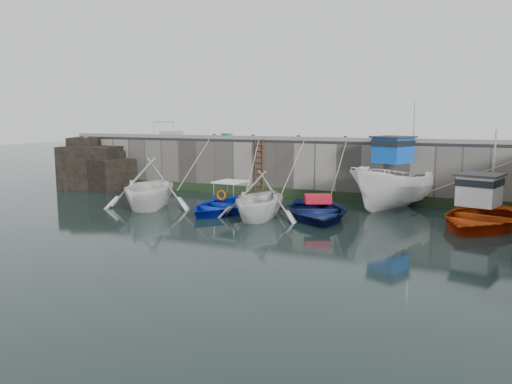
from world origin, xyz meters
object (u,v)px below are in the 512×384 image
at_px(bollard_a, 214,136).
at_px(bollard_e, 408,140).
at_px(boat_near_blacktrim, 259,218).
at_px(bollard_c, 298,138).
at_px(bollard_b, 253,137).
at_px(boat_far_white, 398,186).
at_px(ladder, 259,168).
at_px(boat_near_blue, 225,211).
at_px(bollard_d, 345,139).
at_px(fish_crate, 227,136).
at_px(boat_near_white, 150,208).
at_px(boat_near_navy, 315,217).
at_px(boat_far_orange, 482,216).

xyz_separation_m(bollard_a, bollard_e, (11.00, 0.00, 0.00)).
height_order(boat_near_blacktrim, bollard_c, bollard_c).
bearing_deg(bollard_e, bollard_b, 180.00).
bearing_deg(boat_far_white, ladder, -160.50).
bearing_deg(ladder, boat_near_blue, -86.34).
bearing_deg(bollard_d, fish_crate, 177.04).
height_order(boat_near_white, boat_near_navy, boat_near_white).
bearing_deg(bollard_e, bollard_c, 180.00).
height_order(boat_near_blue, bollard_d, bollard_d).
xyz_separation_m(bollard_a, bollard_c, (5.20, 0.00, 0.00)).
distance_m(ladder, bollard_b, 1.81).
bearing_deg(boat_near_blue, boat_near_navy, 8.86).
distance_m(ladder, boat_far_orange, 12.08).
bearing_deg(boat_near_blue, boat_near_white, -163.17).
bearing_deg(boat_near_white, bollard_b, 45.19).
bearing_deg(bollard_b, boat_far_white, -7.44).
bearing_deg(boat_near_blacktrim, boat_far_white, 40.50).
height_order(boat_near_white, bollard_c, bollard_c).
xyz_separation_m(ladder, bollard_b, (-0.50, 0.34, 1.71)).
distance_m(ladder, boat_near_navy, 6.82).
relative_size(boat_near_blue, boat_far_white, 0.72).
bearing_deg(boat_far_orange, bollard_d, 166.86).
relative_size(ladder, boat_near_blue, 0.63).
height_order(boat_near_white, boat_near_blacktrim, boat_near_white).
relative_size(boat_near_navy, bollard_d, 18.78).
xyz_separation_m(boat_near_navy, boat_far_orange, (6.77, 1.12, 0.40)).
bearing_deg(boat_near_navy, boat_near_blue, 159.53).
height_order(boat_near_navy, bollard_a, bollard_a).
bearing_deg(boat_near_blacktrim, fish_crate, 122.45).
height_order(boat_near_navy, bollard_b, bollard_b).
bearing_deg(bollard_c, ladder, -171.33).
bearing_deg(boat_near_white, ladder, 40.01).
bearing_deg(boat_near_navy, boat_far_white, 29.09).
relative_size(boat_far_orange, bollard_a, 25.37).
bearing_deg(fish_crate, bollard_d, 21.44).
xyz_separation_m(boat_near_white, bollard_b, (2.96, 5.97, 3.30)).
distance_m(boat_near_blue, boat_near_navy, 4.41).
xyz_separation_m(boat_near_navy, boat_far_white, (3.00, 3.93, 1.09)).
relative_size(boat_far_orange, bollard_d, 25.37).
relative_size(boat_near_blue, fish_crate, 8.10).
bearing_deg(bollard_e, boat_near_blue, -145.75).
relative_size(bollard_b, bollard_e, 1.00).
distance_m(boat_near_blue, boat_near_blacktrim, 2.41).
bearing_deg(fish_crate, ladder, 7.78).
bearing_deg(boat_near_blue, ladder, 99.49).
height_order(boat_near_blacktrim, bollard_b, bollard_b).
distance_m(boat_near_white, bollard_a, 6.84).
relative_size(boat_near_white, bollard_e, 18.78).
relative_size(bollard_a, bollard_b, 1.00).
relative_size(boat_near_blacktrim, bollard_b, 16.31).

